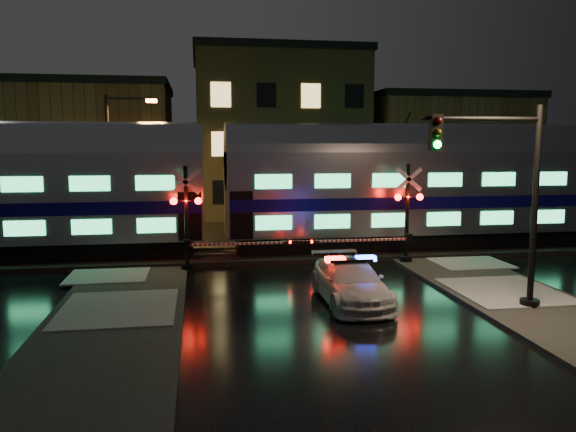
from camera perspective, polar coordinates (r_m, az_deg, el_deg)
The scene contains 13 objects.
ground at distance 21.57m, azimuth 1.79°, elevation -6.64°, with size 120.00×120.00×0.00m, color black.
ballast at distance 26.35m, azimuth -0.27°, elevation -3.79°, with size 90.00×4.20×0.24m, color black.
sidewalk_left at distance 15.64m, azimuth -18.31°, elevation -12.27°, with size 4.00×20.00×0.12m, color #2D2D2D.
sidewalk_right at distance 18.65m, azimuth 25.90°, elevation -9.44°, with size 4.00×20.00×0.12m, color #2D2D2D.
building_left at distance 43.50m, azimuth -21.21°, elevation 5.92°, with size 14.00×10.00×9.00m, color brown.
building_mid at distance 43.46m, azimuth -1.23°, elevation 8.06°, with size 12.00×11.00×11.50m, color brown.
building_right at distance 46.59m, azimuth 15.00°, elevation 5.92°, with size 12.00×10.00×8.50m, color brown.
train at distance 25.62m, azimuth -7.49°, elevation 3.20°, with size 51.00×3.12×5.92m.
police_car at distance 18.70m, azimuth 6.34°, elevation -6.65°, with size 1.97×4.79×1.55m.
crossing_signal_right at distance 24.64m, azimuth 11.29°, elevation -0.73°, with size 6.16×0.67×4.36m.
crossing_signal_left at distance 23.11m, azimuth -9.39°, elevation -1.24°, with size 6.12×0.67×4.34m.
traffic_light at distance 18.41m, azimuth 21.26°, elevation 1.18°, with size 4.13×0.72×6.38m.
streetlight at distance 29.85m, azimuth -17.26°, elevation 5.49°, with size 2.56×0.27×7.65m.
Camera 1 is at (-3.97, -20.55, 5.21)m, focal length 35.00 mm.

